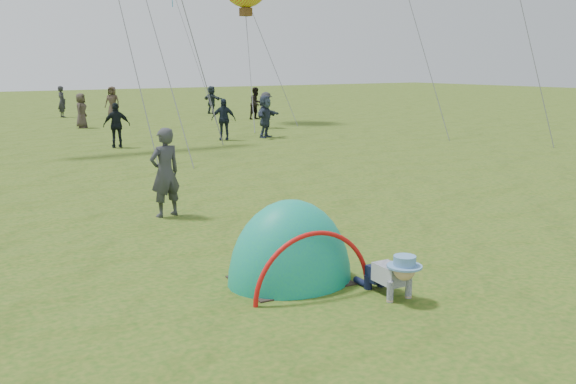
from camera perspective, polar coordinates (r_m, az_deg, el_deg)
ground at (r=8.95m, az=7.16°, el=-8.62°), size 140.00×140.00×0.00m
crawling_toddler at (r=8.66m, az=9.29°, el=-7.16°), size 0.65×0.88×0.64m
popup_tent at (r=9.23m, az=0.18°, el=-7.90°), size 1.96×1.67×2.36m
standing_adult at (r=13.07m, az=-10.87°, el=1.72°), size 0.71×0.52×1.80m
crowd_person_1 at (r=35.76m, az=-2.85°, el=7.88°), size 0.97×0.83×1.75m
crowd_person_2 at (r=24.40m, az=-14.98°, el=5.75°), size 1.03×0.62×1.64m
crowd_person_3 at (r=30.85m, az=-1.97°, el=7.29°), size 1.26×1.18×1.71m
crowd_person_4 at (r=32.39m, az=-17.91°, el=6.90°), size 0.89×0.96×1.65m
crowd_person_5 at (r=39.89m, az=-6.81°, el=8.14°), size 0.88×1.65×1.70m
crowd_person_6 at (r=39.13m, az=-19.46°, el=7.58°), size 0.52×0.71×1.78m
crowd_person_8 at (r=26.01m, az=-5.76°, el=6.44°), size 1.04×0.89×1.67m
crowd_person_10 at (r=38.32m, az=-15.35°, el=7.73°), size 1.02×0.99×1.76m
crowd_person_11 at (r=26.84m, az=-2.02°, el=6.74°), size 1.67×1.29×1.76m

